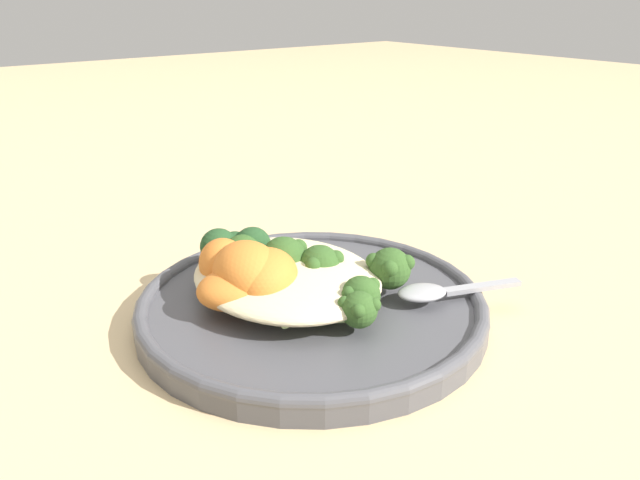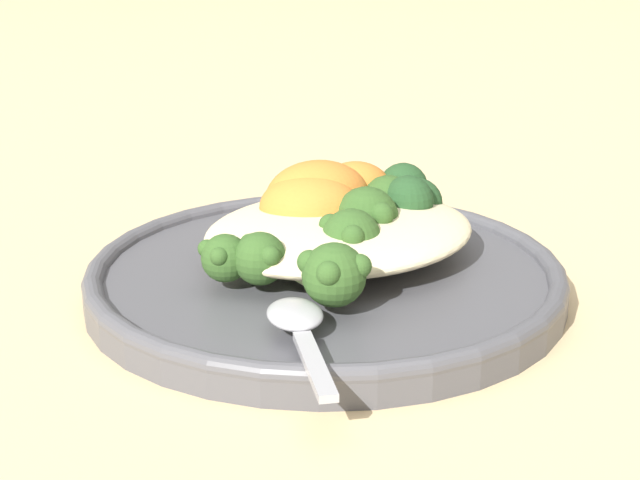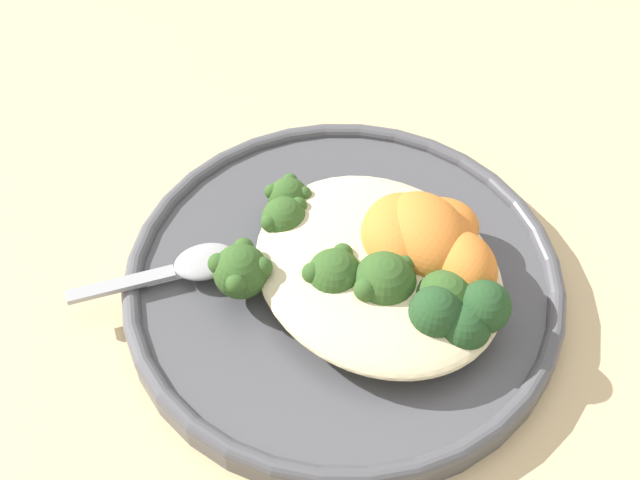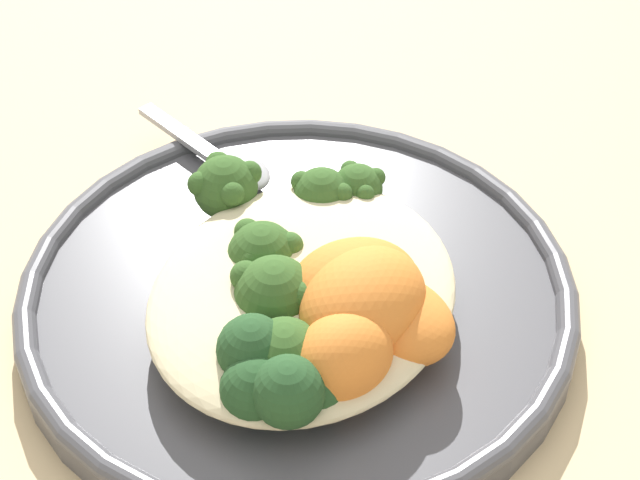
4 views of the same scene
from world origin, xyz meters
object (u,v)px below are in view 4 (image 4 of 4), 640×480
at_px(plate, 297,295).
at_px(sweet_potato_chunk_2, 343,357).
at_px(sweet_potato_chunk_1, 390,325).
at_px(broccoli_stalk_4, 301,287).
at_px(broccoli_stalk_2, 248,198).
at_px(sweet_potato_chunk_3, 363,304).
at_px(quinoa_mound, 300,291).
at_px(broccoli_stalk_0, 364,209).
at_px(broccoli_stalk_5, 310,332).
at_px(sweet_potato_chunk_0, 354,287).
at_px(broccoli_stalk_1, 342,216).
at_px(kale_tuft, 283,374).
at_px(spoon, 227,163).
at_px(broccoli_stalk_3, 285,257).

distance_m(plate, sweet_potato_chunk_2, 0.08).
bearing_deg(sweet_potato_chunk_1, broccoli_stalk_4, 86.02).
bearing_deg(broccoli_stalk_2, sweet_potato_chunk_3, 152.29).
height_order(quinoa_mound, broccoli_stalk_0, broccoli_stalk_0).
height_order(plate, broccoli_stalk_5, broccoli_stalk_5).
xyz_separation_m(broccoli_stalk_0, broccoli_stalk_4, (-0.07, 0.00, 0.00)).
xyz_separation_m(sweet_potato_chunk_0, sweet_potato_chunk_2, (-0.04, -0.01, -0.00)).
bearing_deg(broccoli_stalk_5, plate, -140.79).
distance_m(broccoli_stalk_2, broccoli_stalk_5, 0.10).
bearing_deg(broccoli_stalk_1, kale_tuft, 129.48).
height_order(broccoli_stalk_4, sweet_potato_chunk_3, sweet_potato_chunk_3).
distance_m(broccoli_stalk_2, kale_tuft, 0.13).
distance_m(quinoa_mound, sweet_potato_chunk_2, 0.05).
bearing_deg(broccoli_stalk_1, spoon, 12.12).
relative_size(broccoli_stalk_0, sweet_potato_chunk_1, 1.20).
distance_m(broccoli_stalk_4, sweet_potato_chunk_2, 0.05).
bearing_deg(broccoli_stalk_1, sweet_potato_chunk_0, 147.35).
distance_m(sweet_potato_chunk_0, spoon, 0.13).
bearing_deg(broccoli_stalk_1, broccoli_stalk_4, 122.94).
height_order(broccoli_stalk_1, sweet_potato_chunk_3, sweet_potato_chunk_3).
bearing_deg(broccoli_stalk_3, sweet_potato_chunk_2, 101.84).
xyz_separation_m(broccoli_stalk_1, broccoli_stalk_4, (-0.06, -0.01, 0.00)).
bearing_deg(sweet_potato_chunk_0, quinoa_mound, 101.87).
height_order(broccoli_stalk_2, sweet_potato_chunk_1, broccoli_stalk_2).
height_order(sweet_potato_chunk_0, kale_tuft, sweet_potato_chunk_0).
distance_m(sweet_potato_chunk_1, sweet_potato_chunk_2, 0.03).
xyz_separation_m(sweet_potato_chunk_1, sweet_potato_chunk_2, (-0.03, 0.01, 0.01)).
height_order(quinoa_mound, broccoli_stalk_5, broccoli_stalk_5).
height_order(broccoli_stalk_3, sweet_potato_chunk_1, broccoli_stalk_3).
distance_m(broccoli_stalk_0, broccoli_stalk_1, 0.01).
distance_m(broccoli_stalk_1, broccoli_stalk_3, 0.04).
relative_size(broccoli_stalk_0, spoon, 0.68).
distance_m(sweet_potato_chunk_2, kale_tuft, 0.03).
distance_m(broccoli_stalk_5, spoon, 0.15).
xyz_separation_m(quinoa_mound, spoon, (0.08, 0.08, -0.01)).
bearing_deg(broccoli_stalk_2, sweet_potato_chunk_1, 156.09).
bearing_deg(spoon, broccoli_stalk_1, -174.65).
bearing_deg(broccoli_stalk_2, sweet_potato_chunk_2, 141.05).
xyz_separation_m(broccoli_stalk_4, sweet_potato_chunk_2, (-0.03, -0.04, 0.00)).
distance_m(broccoli_stalk_1, sweet_potato_chunk_2, 0.10).
relative_size(sweet_potato_chunk_2, sweet_potato_chunk_3, 0.74).
relative_size(plate, spoon, 2.63).
distance_m(broccoli_stalk_3, sweet_potato_chunk_1, 0.07).
relative_size(broccoli_stalk_2, sweet_potato_chunk_2, 2.48).
height_order(plate, broccoli_stalk_0, broccoli_stalk_0).
bearing_deg(sweet_potato_chunk_3, broccoli_stalk_5, 135.95).
distance_m(plate, kale_tuft, 0.08).
distance_m(broccoli_stalk_5, kale_tuft, 0.03).
distance_m(broccoli_stalk_3, sweet_potato_chunk_3, 0.06).
distance_m(quinoa_mound, sweet_potato_chunk_3, 0.04).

